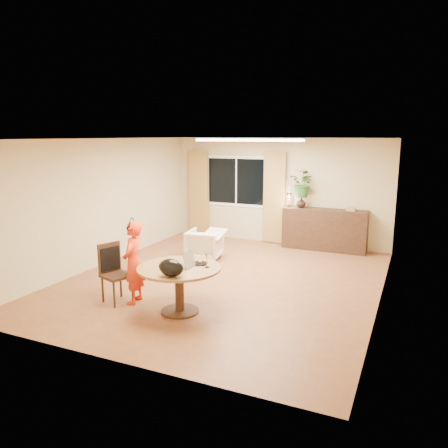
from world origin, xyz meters
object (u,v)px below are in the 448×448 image
armchair (204,245)px  child (133,263)px  dining_chair (117,274)px  sideboard (324,230)px  dining_table (179,277)px

armchair → child: bearing=83.9°
dining_chair → sideboard: 5.27m
dining_chair → child: (0.26, 0.11, 0.19)m
sideboard → dining_table: bearing=-105.1°
dining_table → sideboard: (1.26, 4.64, -0.08)m
dining_table → child: 0.87m
dining_table → sideboard: 4.81m
dining_table → armchair: bearing=109.2°
dining_chair → armchair: dining_chair is taller
dining_chair → sideboard: (2.38, 4.70, 0.01)m
armchair → dining_table: bearing=101.1°
sideboard → dining_chair: bearing=-116.8°
armchair → sideboard: 2.91m
dining_chair → sideboard: sideboard is taller
dining_table → dining_chair: size_ratio=1.32×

